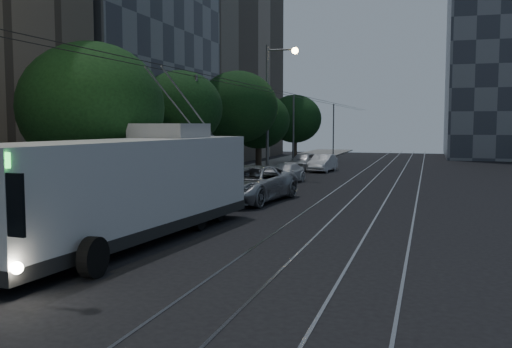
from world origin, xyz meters
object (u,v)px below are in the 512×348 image
object	(u,v)px
pickup_silver	(250,184)
car_white_a	(272,180)
car_white_d	(304,161)
trolleybus	(131,188)
car_white_c	(323,163)
streetlamp_far	(273,98)
car_white_b	(284,173)

from	to	relation	value
pickup_silver	car_white_a	world-z (taller)	pickup_silver
car_white_a	car_white_d	distance (m)	15.55
pickup_silver	trolleybus	bearing A→B (deg)	-86.24
car_white_a	car_white_c	distance (m)	14.92
trolleybus	car_white_d	size ratio (longest dim) A/B	2.91
car_white_a	car_white_c	xyz separation A→B (m)	(0.00, 14.92, -0.06)
pickup_silver	streetlamp_far	size ratio (longest dim) A/B	0.69
car_white_a	streetlamp_far	distance (m)	9.40
car_white_a	streetlamp_far	bearing A→B (deg)	81.63
trolleybus	car_white_c	world-z (taller)	trolleybus
trolleybus	car_white_d	xyz separation A→B (m)	(-0.67, 28.76, -0.98)
trolleybus	car_white_a	size ratio (longest dim) A/B	2.93
car_white_b	car_white_d	distance (m)	10.04
car_white_a	car_white_b	size ratio (longest dim) A/B	1.01
pickup_silver	car_white_b	distance (m)	8.82
car_white_d	car_white_a	bearing A→B (deg)	-74.06
car_white_b	streetlamp_far	size ratio (longest dim) A/B	0.47
car_white_c	pickup_silver	bearing A→B (deg)	-85.06
pickup_silver	car_white_a	distance (m)	3.35
car_white_d	trolleybus	bearing A→B (deg)	-78.64
car_white_b	car_white_d	bearing A→B (deg)	102.65
car_white_a	car_white_b	xyz separation A→B (m)	(-0.72, 5.46, -0.11)
car_white_d	streetlamp_far	bearing A→B (deg)	-83.74
trolleybus	car_white_c	bearing A→B (deg)	93.54
pickup_silver	car_white_d	xyz separation A→B (m)	(-1.41, 18.80, -0.12)
car_white_c	car_white_a	bearing A→B (deg)	-84.48
pickup_silver	car_white_c	xyz separation A→B (m)	(0.19, 18.26, -0.19)
pickup_silver	car_white_b	size ratio (longest dim) A/B	1.46
streetlamp_far	car_white_a	bearing A→B (deg)	-75.03
car_white_a	car_white_d	bearing A→B (deg)	72.57
trolleybus	car_white_c	size ratio (longest dim) A/B	3.09
car_white_c	car_white_b	bearing A→B (deg)	-88.80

